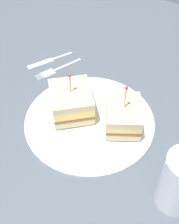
# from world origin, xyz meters

# --- Properties ---
(ground_plane) EXTENTS (1.18, 1.18, 0.02)m
(ground_plane) POSITION_xyz_m (0.00, 0.00, -0.01)
(ground_plane) COLOR #4C5660
(plate) EXTENTS (0.28, 0.28, 0.01)m
(plate) POSITION_xyz_m (0.00, 0.00, 0.00)
(plate) COLOR white
(plate) RESTS_ON ground_plane
(sandwich_half_front) EXTENTS (0.10, 0.11, 0.11)m
(sandwich_half_front) POSITION_xyz_m (0.07, 0.02, 0.03)
(sandwich_half_front) COLOR beige
(sandwich_half_front) RESTS_ON plate
(sandwich_half_back) EXTENTS (0.12, 0.13, 0.10)m
(sandwich_half_back) POSITION_xyz_m (-0.04, -0.00, 0.04)
(sandwich_half_back) COLOR beige
(sandwich_half_back) RESTS_ON plate
(drink_glass) EXTENTS (0.07, 0.07, 0.12)m
(drink_glass) POSITION_xyz_m (0.22, -0.08, 0.05)
(drink_glass) COLOR #B74C33
(drink_glass) RESTS_ON ground_plane
(fork) EXTENTS (0.06, 0.12, 0.00)m
(fork) POSITION_xyz_m (-0.16, 0.10, 0.00)
(fork) COLOR silver
(fork) RESTS_ON ground_plane
(knife) EXTENTS (0.07, 0.12, 0.00)m
(knife) POSITION_xyz_m (-0.20, 0.13, 0.00)
(knife) COLOR silver
(knife) RESTS_ON ground_plane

